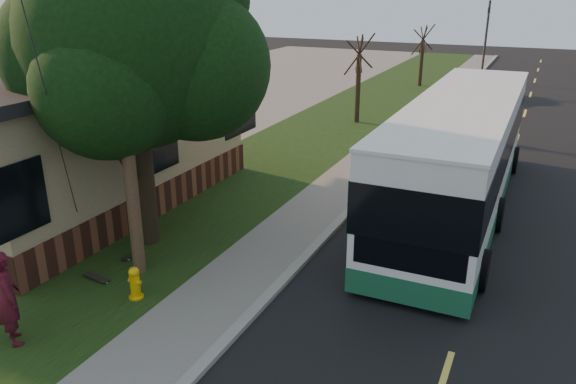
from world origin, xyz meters
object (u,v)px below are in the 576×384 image
(traffic_signal, at_px, (486,36))
(skateboard_main, at_px, (133,254))
(distant_car, at_px, (487,86))
(utility_pole, at_px, (120,79))
(skateboarder, at_px, (7,297))
(transit_bus, at_px, (460,153))
(bare_tree_near, at_px, (358,80))
(leafy_tree, at_px, (136,44))
(skateboard_spare, at_px, (96,278))
(bare_tree_far, at_px, (422,56))
(fire_hydrant, at_px, (135,283))
(dumpster, at_px, (168,145))

(traffic_signal, height_order, skateboard_main, traffic_signal)
(traffic_signal, height_order, distant_car, traffic_signal)
(utility_pole, bearing_deg, skateboarder, -96.44)
(transit_bus, bearing_deg, bare_tree_near, 123.17)
(skateboard_main, bearing_deg, skateboarder, -85.52)
(leafy_tree, relative_size, skateboard_spare, 10.03)
(traffic_signal, bearing_deg, bare_tree_far, -131.19)
(utility_pole, bearing_deg, skateboard_spare, -131.01)
(skateboard_spare, bearing_deg, distant_car, 78.68)
(fire_hydrant, bearing_deg, bare_tree_far, 90.76)
(leafy_tree, xyz_separation_m, distant_car, (5.70, 25.02, -4.42))
(fire_hydrant, relative_size, distant_car, 0.17)
(traffic_signal, bearing_deg, skateboard_main, -97.85)
(bare_tree_near, xyz_separation_m, skateboard_spare, (-0.46, -17.75, -2.03))
(fire_hydrant, xyz_separation_m, skateboarder, (-1.07, -2.25, 0.59))
(traffic_signal, relative_size, dumpster, 3.40)
(traffic_signal, distance_m, skateboard_spare, 34.18)
(utility_pole, bearing_deg, bare_tree_far, 89.40)
(leafy_tree, relative_size, traffic_signal, 1.42)
(transit_bus, bearing_deg, skateboarder, -121.69)
(skateboard_main, relative_size, dumpster, 0.44)
(utility_pole, height_order, dumpster, utility_pole)
(skateboard_main, bearing_deg, bare_tree_near, 88.36)
(skateboarder, xyz_separation_m, dumpster, (-4.41, 10.95, -0.32))
(skateboard_spare, bearing_deg, fire_hydrant, -10.24)
(skateboarder, distance_m, skateboard_spare, 2.67)
(leafy_tree, height_order, skateboarder, leafy_tree)
(transit_bus, distance_m, skateboard_spare, 10.68)
(bare_tree_near, distance_m, dumpster, 10.47)
(dumpster, bearing_deg, utility_pole, -58.20)
(skateboarder, distance_m, skateboard_main, 3.95)
(bare_tree_near, xyz_separation_m, distant_car, (5.03, 9.67, -1.40))
(bare_tree_near, bearing_deg, distant_car, 62.49)
(traffic_signal, distance_m, transit_bus, 25.84)
(fire_hydrant, height_order, transit_bus, transit_bus)
(fire_hydrant, bearing_deg, bare_tree_near, 92.86)
(skateboarder, bearing_deg, bare_tree_near, -62.63)
(utility_pole, relative_size, traffic_signal, 1.65)
(traffic_signal, bearing_deg, dumpster, -108.74)
(leafy_tree, height_order, distant_car, leafy_tree)
(fire_hydrant, relative_size, traffic_signal, 0.13)
(utility_pole, distance_m, bare_tree_far, 29.13)
(fire_hydrant, distance_m, skateboard_main, 2.11)
(fire_hydrant, distance_m, distant_car, 27.98)
(bare_tree_far, relative_size, dumpster, 2.49)
(utility_pole, xyz_separation_m, transit_bus, (6.15, 7.30, -2.80))
(fire_hydrant, bearing_deg, traffic_signal, 84.79)
(bare_tree_near, distance_m, bare_tree_far, 12.01)
(utility_pole, bearing_deg, leafy_tree, 117.60)
(traffic_signal, height_order, skateboard_spare, traffic_signal)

